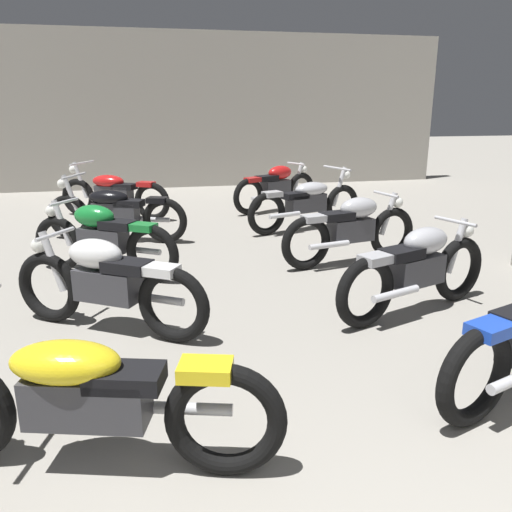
# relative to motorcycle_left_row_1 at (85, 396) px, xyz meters

# --- Properties ---
(back_wall) EXTENTS (12.94, 0.24, 3.60)m
(back_wall) POSITION_rel_motorcycle_left_row_1_xyz_m (1.41, 10.33, 1.35)
(back_wall) COLOR #9E998E
(back_wall) RESTS_ON ground
(motorcycle_left_row_1) EXTENTS (2.12, 0.85, 0.97)m
(motorcycle_left_row_1) POSITION_rel_motorcycle_left_row_1_xyz_m (0.00, 0.00, 0.00)
(motorcycle_left_row_1) COLOR black
(motorcycle_left_row_1) RESTS_ON ground
(motorcycle_left_row_2) EXTENTS (1.73, 1.14, 0.88)m
(motorcycle_left_row_2) POSITION_rel_motorcycle_left_row_1_xyz_m (0.01, 1.89, 0.01)
(motorcycle_left_row_2) COLOR black
(motorcycle_left_row_2) RESTS_ON ground
(motorcycle_left_row_3) EXTENTS (1.73, 1.14, 0.88)m
(motorcycle_left_row_3) POSITION_rel_motorcycle_left_row_1_xyz_m (-0.13, 3.53, 0.01)
(motorcycle_left_row_3) COLOR black
(motorcycle_left_row_3) RESTS_ON ground
(motorcycle_left_row_4) EXTENTS (2.06, 1.00, 0.97)m
(motorcycle_left_row_4) POSITION_rel_motorcycle_left_row_1_xyz_m (-0.06, 5.19, 0.00)
(motorcycle_left_row_4) COLOR black
(motorcycle_left_row_4) RESTS_ON ground
(motorcycle_left_row_5) EXTENTS (1.94, 1.19, 0.97)m
(motorcycle_left_row_5) POSITION_rel_motorcycle_left_row_1_xyz_m (-0.15, 6.88, 0.00)
(motorcycle_left_row_5) COLOR black
(motorcycle_left_row_5) RESTS_ON ground
(motorcycle_right_row_2) EXTENTS (1.89, 0.79, 0.88)m
(motorcycle_right_row_2) POSITION_rel_motorcycle_left_row_1_xyz_m (2.90, 1.70, 0.01)
(motorcycle_right_row_2) COLOR black
(motorcycle_right_row_2) RESTS_ON ground
(motorcycle_right_row_3) EXTENTS (1.95, 0.65, 0.88)m
(motorcycle_right_row_3) POSITION_rel_motorcycle_left_row_1_xyz_m (2.92, 3.39, 0.01)
(motorcycle_right_row_3) COLOR black
(motorcycle_right_row_3) RESTS_ON ground
(motorcycle_right_row_4) EXTENTS (2.09, 0.93, 0.97)m
(motorcycle_right_row_4) POSITION_rel_motorcycle_left_row_1_xyz_m (2.93, 5.30, 0.00)
(motorcycle_right_row_4) COLOR black
(motorcycle_right_row_4) RESTS_ON ground
(motorcycle_right_row_5) EXTENTS (1.82, 0.95, 0.88)m
(motorcycle_right_row_5) POSITION_rel_motorcycle_left_row_1_xyz_m (2.84, 6.94, 0.01)
(motorcycle_right_row_5) COLOR black
(motorcycle_right_row_5) RESTS_ON ground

